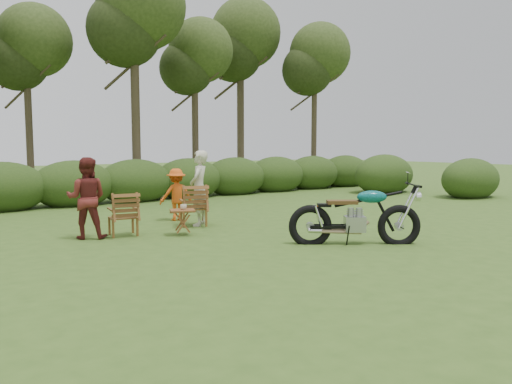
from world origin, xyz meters
TOP-DOWN VIEW (x-y plane):
  - ground at (0.00, 0.00)m, footprint 80.00×80.00m
  - tree_line at (0.50, 9.74)m, footprint 22.52×11.62m
  - motorcycle at (0.40, -0.24)m, footprint 2.42×2.11m
  - lawn_chair_right at (-0.98, 3.43)m, footprint 0.83×0.83m
  - lawn_chair_left at (-2.76, 3.19)m, footprint 0.71×0.71m
  - side_table at (-1.76, 2.50)m, footprint 0.64×0.60m
  - cup at (-1.72, 2.53)m, footprint 0.17×0.17m
  - adult_a at (-0.85, 3.37)m, footprint 0.74×0.74m
  - adult_b at (-3.45, 3.32)m, footprint 0.99×0.92m
  - child at (-0.91, 4.37)m, footprint 0.90×0.61m

SIDE VIEW (x-z plane):
  - ground at x=0.00m, z-range 0.00..0.00m
  - motorcycle at x=0.40m, z-range -0.67..0.67m
  - lawn_chair_right at x=-0.98m, z-range -0.47..0.47m
  - lawn_chair_left at x=-2.76m, z-range -0.45..0.45m
  - adult_a at x=-0.85m, z-range -0.87..0.87m
  - adult_b at x=-3.45m, z-range -0.81..0.81m
  - child at x=-0.91m, z-range -0.64..0.64m
  - side_table at x=-1.76m, z-range 0.00..0.53m
  - cup at x=-1.72m, z-range 0.53..0.64m
  - tree_line at x=0.50m, z-range -0.26..7.88m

